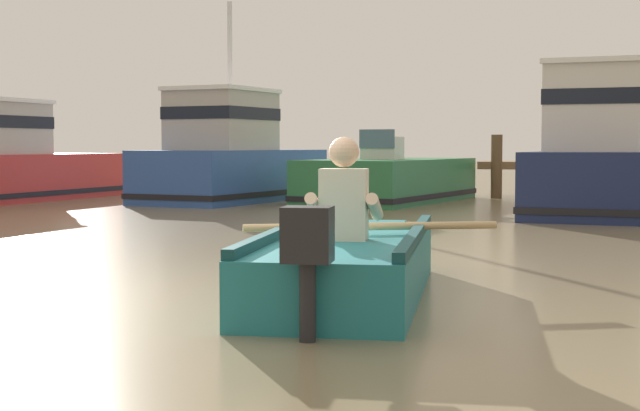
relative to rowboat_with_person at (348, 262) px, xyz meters
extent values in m
plane|color=#7A6B4C|center=(-1.36, -0.62, -0.25)|extent=(120.00, 120.00, 0.00)
cylinder|color=brown|center=(0.36, 13.63, 0.42)|extent=(0.24, 0.24, 1.35)
cube|color=#1E727A|center=(0.00, -0.07, -0.03)|extent=(1.32, 3.17, 0.44)
cube|color=#1E727A|center=(-0.12, 1.66, -0.03)|extent=(0.63, 0.44, 0.42)
cube|color=#103F43|center=(-0.50, -0.11, 0.22)|extent=(0.30, 3.04, 0.08)
cube|color=#103F43|center=(0.51, -0.03, 0.22)|extent=(0.30, 3.04, 0.08)
cube|color=teal|center=(0.01, -0.17, 0.15)|extent=(1.03, 0.35, 0.06)
cylinder|color=black|center=(0.12, -1.72, 0.02)|extent=(0.11, 0.11, 0.54)
cube|color=black|center=(0.12, -1.72, 0.37)|extent=(0.30, 0.26, 0.32)
cube|color=beige|center=(0.02, -0.22, 0.45)|extent=(0.36, 0.24, 0.52)
sphere|color=beige|center=(0.02, -0.22, 0.83)|extent=(0.22, 0.22, 0.22)
cylinder|color=beige|center=(-0.21, -0.19, 0.43)|extent=(0.12, 0.43, 0.23)
cylinder|color=beige|center=(0.23, -0.15, 0.43)|extent=(0.12, 0.43, 0.23)
cylinder|color=tan|center=(0.13, 0.29, 0.25)|extent=(1.87, 0.81, 0.06)
cube|color=#B72D28|center=(-9.18, 10.10, 0.22)|extent=(2.51, 6.74, 0.94)
cube|color=black|center=(-9.18, 10.10, -0.09)|extent=(2.56, 6.79, 0.10)
cube|color=#2D519E|center=(-4.79, 11.51, 0.26)|extent=(2.92, 5.01, 1.03)
cube|color=black|center=(-4.79, 11.51, -0.07)|extent=(2.97, 5.06, 0.10)
cube|color=#B2ADA3|center=(-4.89, 11.10, 1.35)|extent=(1.91, 2.26, 1.15)
cube|color=black|center=(-4.89, 11.10, 1.49)|extent=(1.95, 2.29, 0.24)
cube|color=white|center=(-4.89, 11.10, 1.96)|extent=(2.01, 2.37, 0.08)
cylinder|color=silver|center=(-4.82, 11.40, 2.26)|extent=(0.10, 0.10, 2.97)
cube|color=#287042|center=(-1.65, 11.83, 0.17)|extent=(3.10, 4.98, 0.85)
cube|color=black|center=(-1.65, 11.83, -0.10)|extent=(3.15, 5.02, 0.10)
cube|color=silver|center=(-1.73, 11.50, 0.82)|extent=(0.83, 0.66, 0.44)
cube|color=slate|center=(-1.79, 11.25, 1.00)|extent=(0.72, 0.21, 0.36)
cube|color=#19234C|center=(2.27, 9.58, 0.26)|extent=(2.59, 5.37, 1.03)
cube|color=black|center=(2.27, 9.58, -0.07)|extent=(2.63, 5.42, 0.10)
cube|color=silver|center=(2.20, 9.12, 1.45)|extent=(1.74, 2.35, 1.35)
cube|color=black|center=(2.20, 9.12, 1.62)|extent=(1.78, 2.39, 0.24)
cube|color=white|center=(2.20, 9.12, 2.16)|extent=(1.83, 2.47, 0.08)
camera|label=1|loc=(1.47, -7.00, 0.88)|focal=53.81mm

